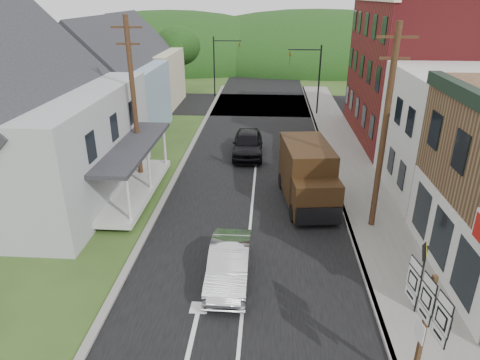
% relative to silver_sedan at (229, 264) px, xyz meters
% --- Properties ---
extents(ground, '(120.00, 120.00, 0.00)m').
position_rel_silver_sedan_xyz_m(ground, '(0.60, 0.94, -0.70)').
color(ground, '#2D4719').
rests_on(ground, ground).
extents(road, '(9.00, 90.00, 0.02)m').
position_rel_silver_sedan_xyz_m(road, '(0.60, 10.94, -0.70)').
color(road, black).
rests_on(road, ground).
extents(cross_road, '(60.00, 9.00, 0.02)m').
position_rel_silver_sedan_xyz_m(cross_road, '(0.60, 27.94, -0.70)').
color(cross_road, black).
rests_on(cross_road, ground).
extents(sidewalk_right, '(2.80, 55.00, 0.15)m').
position_rel_silver_sedan_xyz_m(sidewalk_right, '(6.50, 8.94, -0.62)').
color(sidewalk_right, slate).
rests_on(sidewalk_right, ground).
extents(curb_right, '(0.20, 55.00, 0.15)m').
position_rel_silver_sedan_xyz_m(curb_right, '(5.15, 8.94, -0.62)').
color(curb_right, slate).
rests_on(curb_right, ground).
extents(curb_left, '(0.30, 55.00, 0.12)m').
position_rel_silver_sedan_xyz_m(curb_left, '(-4.05, 8.94, -0.64)').
color(curb_left, slate).
rests_on(curb_left, ground).
extents(storefront_white, '(8.00, 7.00, 6.50)m').
position_rel_silver_sedan_xyz_m(storefront_white, '(11.90, 8.44, 2.55)').
color(storefront_white, silver).
rests_on(storefront_white, ground).
extents(storefront_red, '(8.00, 12.00, 10.00)m').
position_rel_silver_sedan_xyz_m(storefront_red, '(11.90, 17.94, 4.30)').
color(storefront_red, maroon).
rests_on(storefront_red, ground).
extents(house_gray, '(10.20, 12.24, 8.35)m').
position_rel_silver_sedan_xyz_m(house_gray, '(-11.40, 6.94, 3.54)').
color(house_gray, '#A8ABAE').
rests_on(house_gray, ground).
extents(house_blue, '(7.14, 8.16, 7.28)m').
position_rel_silver_sedan_xyz_m(house_blue, '(-10.40, 17.94, 3.00)').
color(house_blue, '#8097AE').
rests_on(house_blue, ground).
extents(house_cream, '(7.14, 8.16, 7.28)m').
position_rel_silver_sedan_xyz_m(house_cream, '(-10.90, 26.94, 3.00)').
color(house_cream, beige).
rests_on(house_cream, ground).
extents(utility_pole_right, '(1.60, 0.26, 9.00)m').
position_rel_silver_sedan_xyz_m(utility_pole_right, '(6.20, 4.44, 3.96)').
color(utility_pole_right, '#472D19').
rests_on(utility_pole_right, ground).
extents(utility_pole_left, '(1.60, 0.26, 9.00)m').
position_rel_silver_sedan_xyz_m(utility_pole_left, '(-5.90, 8.94, 3.96)').
color(utility_pole_left, '#472D19').
rests_on(utility_pole_left, ground).
extents(traffic_signal_right, '(2.87, 0.20, 6.00)m').
position_rel_silver_sedan_xyz_m(traffic_signal_right, '(4.90, 24.44, 3.06)').
color(traffic_signal_right, black).
rests_on(traffic_signal_right, ground).
extents(traffic_signal_left, '(2.87, 0.20, 6.00)m').
position_rel_silver_sedan_xyz_m(traffic_signal_left, '(-3.70, 31.44, 3.06)').
color(traffic_signal_left, black).
rests_on(traffic_signal_left, ground).
extents(tree_left_c, '(5.80, 5.80, 8.41)m').
position_rel_silver_sedan_xyz_m(tree_left_c, '(-18.40, 20.94, 5.24)').
color(tree_left_c, '#382616').
rests_on(tree_left_c, ground).
extents(tree_left_d, '(4.80, 4.80, 6.94)m').
position_rel_silver_sedan_xyz_m(tree_left_d, '(-8.40, 32.94, 4.19)').
color(tree_left_d, '#382616').
rests_on(tree_left_d, ground).
extents(forested_ridge, '(90.00, 30.00, 16.00)m').
position_rel_silver_sedan_xyz_m(forested_ridge, '(0.60, 55.94, -0.70)').
color(forested_ridge, black).
rests_on(forested_ridge, ground).
extents(silver_sedan, '(1.48, 4.23, 1.39)m').
position_rel_silver_sedan_xyz_m(silver_sedan, '(0.00, 0.00, 0.00)').
color(silver_sedan, silver).
rests_on(silver_sedan, ground).
extents(dark_sedan, '(2.05, 4.86, 1.64)m').
position_rel_silver_sedan_xyz_m(dark_sedan, '(0.00, 13.60, 0.12)').
color(dark_sedan, black).
rests_on(dark_sedan, ground).
extents(delivery_van, '(2.83, 5.66, 3.04)m').
position_rel_silver_sedan_xyz_m(delivery_van, '(3.37, 6.74, 0.84)').
color(delivery_van, black).
rests_on(delivery_van, ground).
extents(route_sign_cluster, '(0.39, 2.05, 3.60)m').
position_rel_silver_sedan_xyz_m(route_sign_cluster, '(5.35, -4.52, 1.79)').
color(route_sign_cluster, '#472D19').
rests_on(route_sign_cluster, sidewalk_right).
extents(warning_sign, '(0.17, 0.75, 2.73)m').
position_rel_silver_sedan_xyz_m(warning_sign, '(6.35, -1.50, 1.20)').
color(warning_sign, black).
rests_on(warning_sign, sidewalk_right).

